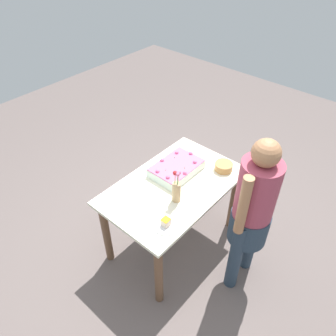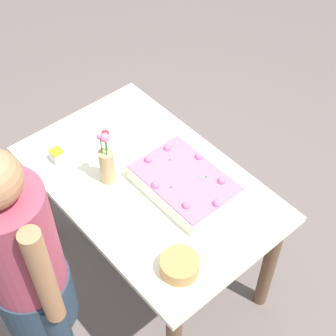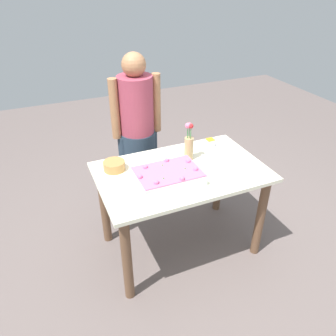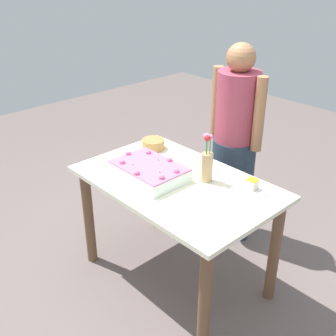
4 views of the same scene
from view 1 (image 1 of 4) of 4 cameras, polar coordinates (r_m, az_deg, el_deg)
ground_plane at (r=3.39m, az=0.83°, el=-12.44°), size 8.00×8.00×0.00m
dining_table at (r=2.93m, az=0.95°, el=-4.97°), size 1.25×0.78×0.76m
sheet_cake at (r=2.93m, az=1.48°, el=-0.01°), size 0.45×0.31×0.11m
serving_plate_with_slice at (r=2.50m, az=-0.38°, el=-9.70°), size 0.20×0.20×0.07m
cake_knife at (r=2.70m, az=-4.36°, el=-5.59°), size 0.22×0.05×0.00m
flower_vase at (r=2.61m, az=1.49°, el=-3.69°), size 0.07×0.07×0.31m
fruit_bowl at (r=3.00m, az=9.66°, el=0.25°), size 0.16×0.16×0.07m
person_standing at (r=2.58m, az=14.52°, el=-6.99°), size 0.45×0.31×1.49m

